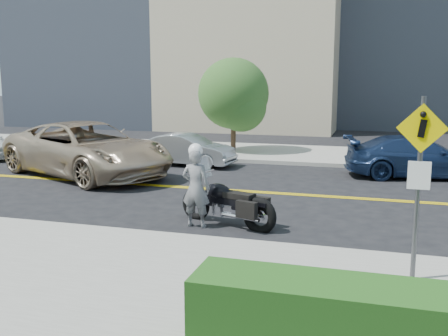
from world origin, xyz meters
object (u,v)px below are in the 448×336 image
Objects in this scene: pedestrian_sign at (419,171)px; suv at (87,149)px; motorcyclist at (196,186)px; motorcycle at (227,193)px; parked_car_silver at (187,150)px; parked_car_blue at (418,157)px.

suv is at bearing 145.09° from pedestrian_sign.
motorcyclist reaches higher than motorcycle.
pedestrian_sign is 1.19× the size of motorcycle.
pedestrian_sign is 5.26m from motorcyclist.
parked_car_silver is (-3.77, 7.45, -0.15)m from motorcycle.
motorcycle is at bearing -147.98° from motorcyclist.
motorcycle is 8.35m from parked_car_silver.
motorcycle is 0.52× the size of parked_car_blue.
parked_car_silver is at bearing 78.20° from parked_car_blue.
parked_car_blue is (4.65, 7.47, -0.06)m from motorcycle.
parked_car_silver is at bearing -17.35° from suv.
pedestrian_sign is 0.80× the size of parked_car_silver.
pedestrian_sign is 10.28m from parked_car_blue.
motorcyclist is 0.77× the size of motorcycle.
motorcyclist is 0.40× the size of parked_car_blue.
motorcyclist is 0.77m from motorcycle.
parked_car_blue is (0.70, 10.18, -1.25)m from pedestrian_sign.
motorcycle is 7.80m from suv.
suv is (-10.33, 7.21, -1.02)m from pedestrian_sign.
parked_car_silver is (-7.72, 10.16, -1.34)m from pedestrian_sign.
parked_car_blue reaches higher than parked_car_silver.
motorcyclist reaches higher than suv.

